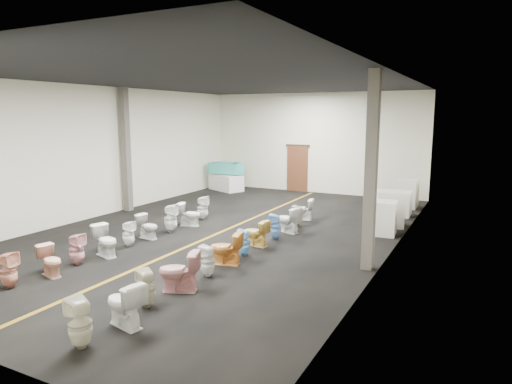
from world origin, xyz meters
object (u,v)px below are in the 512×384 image
toilet_right_3 (179,271)px  appliance_crate_b (390,209)px  toilet_left_6 (148,227)px  toilet_right_4 (208,261)px  toilet_left_9 (203,208)px  toilet_left_2 (51,261)px  toilet_right_11 (303,209)px  toilet_right_10 (298,216)px  toilet_right_5 (226,248)px  toilet_left_8 (190,214)px  appliance_crate_c (399,204)px  toilet_right_0 (80,323)px  toilet_left_3 (77,249)px  toilet_left_4 (106,241)px  toilet_left_7 (171,218)px  bathtub (226,168)px  display_table (226,182)px  toilet_right_2 (147,289)px  toilet_right_1 (124,304)px  toilet_left_1 (8,270)px  toilet_right_6 (244,242)px  toilet_left_5 (128,234)px  appliance_crate_a (382,218)px  toilet_right_9 (288,220)px  toilet_right_7 (256,233)px  toilet_right_8 (275,227)px  appliance_crate_d (407,194)px

toilet_right_3 → appliance_crate_b: bearing=138.9°
toilet_left_6 → toilet_right_4: bearing=-113.1°
appliance_crate_b → toilet_left_9: size_ratio=1.38×
toilet_left_2 → toilet_right_11: (2.95, 7.64, 0.02)m
toilet_right_10 → toilet_right_5: bearing=0.8°
toilet_left_6 → toilet_right_10: 4.64m
toilet_right_4 → appliance_crate_b: bearing=155.2°
toilet_left_8 → toilet_right_3: bearing=-161.3°
appliance_crate_c → toilet_right_0: appliance_crate_c is taller
toilet_left_3 → toilet_right_5: size_ratio=0.97×
toilet_left_4 → toilet_right_5: 3.13m
toilet_left_7 → toilet_right_0: bearing=-172.3°
bathtub → toilet_left_8: size_ratio=2.51×
display_table → toilet_right_11: display_table is taller
toilet_left_8 → appliance_crate_b: bearing=-77.8°
display_table → toilet_right_0: bearing=-67.8°
appliance_crate_b → toilet_right_2: bearing=-108.2°
toilet_left_8 → toilet_right_1: size_ratio=0.92×
appliance_crate_c → toilet_right_11: (-2.79, -2.14, -0.07)m
bathtub → toilet_left_3: bearing=-83.1°
toilet_left_4 → toilet_left_9: toilet_left_9 is taller
toilet_left_1 → toilet_right_6: (3.25, 4.11, -0.04)m
toilet_left_5 → toilet_left_8: bearing=-11.5°
toilet_right_0 → toilet_right_2: size_ratio=1.12×
appliance_crate_a → toilet_right_5: (-2.71, -4.50, -0.11)m
toilet_left_2 → toilet_left_4: size_ratio=0.87×
toilet_left_8 → toilet_right_6: toilet_left_8 is taller
toilet_left_1 → toilet_left_8: toilet_left_1 is taller
toilet_left_2 → toilet_left_7: 4.27m
bathtub → appliance_crate_c: size_ratio=2.13×
toilet_right_1 → toilet_right_9: 6.98m
toilet_right_0 → toilet_right_1: size_ratio=1.00×
toilet_right_11 → toilet_left_8: bearing=-61.2°
appliance_crate_b → toilet_left_2: bearing=-125.4°
appliance_crate_a → toilet_right_1: bearing=-107.7°
toilet_right_3 → toilet_left_3: bearing=-115.8°
toilet_left_9 → toilet_right_4: 5.56m
toilet_right_0 → bathtub: bearing=-143.1°
toilet_right_6 → toilet_right_4: bearing=-9.8°
toilet_right_4 → toilet_right_6: bearing=177.6°
toilet_left_6 → toilet_left_4: bearing=-168.1°
toilet_right_7 → toilet_right_8: bearing=175.4°
toilet_right_0 → toilet_right_2: (-0.11, 1.64, -0.04)m
appliance_crate_a → toilet_right_1: 8.45m
toilet_left_8 → toilet_right_0: 7.82m
toilet_left_2 → toilet_right_1: size_ratio=0.86×
toilet_right_3 → toilet_right_7: toilet_right_3 is taller
appliance_crate_d → toilet_right_1: 12.73m
display_table → toilet_left_1: toilet_left_1 is taller
toilet_left_5 → toilet_right_2: 4.18m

